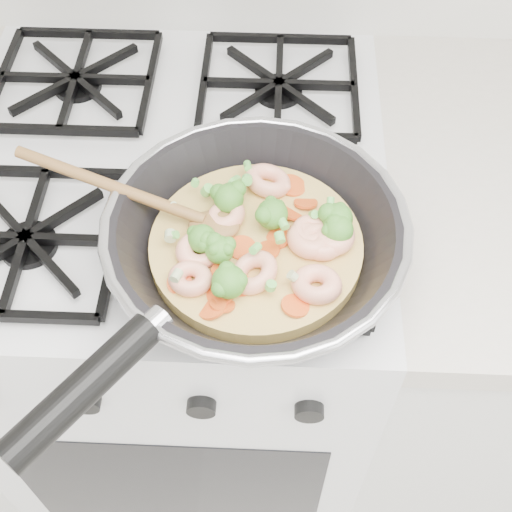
{
  "coord_description": "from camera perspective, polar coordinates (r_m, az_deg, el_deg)",
  "views": [
    {
      "loc": [
        0.15,
        1.06,
        1.56
      ],
      "look_at": [
        0.13,
        1.53,
        0.93
      ],
      "focal_mm": 47.34,
      "sensor_mm": 36.0,
      "label": 1
    }
  ],
  "objects": [
    {
      "name": "skillet",
      "position": [
        0.76,
        -0.19,
        1.21
      ],
      "size": [
        0.45,
        0.46,
        0.09
      ],
      "rotation": [
        0.0,
        0.0,
        -0.43
      ],
      "color": "black",
      "rests_on": "stove"
    },
    {
      "name": "stove",
      "position": [
        1.28,
        -5.53,
        -6.09
      ],
      "size": [
        0.6,
        0.6,
        0.92
      ],
      "color": "white",
      "rests_on": "ground"
    }
  ]
}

